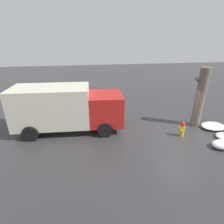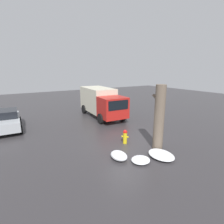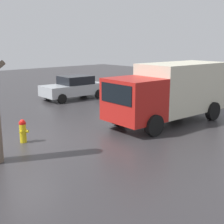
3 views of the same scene
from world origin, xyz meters
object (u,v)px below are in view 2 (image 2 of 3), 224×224
(tree_trunk, at_px, (159,118))
(delivery_truck, at_px, (101,101))
(fire_hydrant, at_px, (125,136))
(parked_car, at_px, (6,120))

(tree_trunk, distance_m, delivery_truck, 8.34)
(fire_hydrant, distance_m, tree_trunk, 2.49)
(tree_trunk, bearing_deg, delivery_truck, -4.55)
(delivery_truck, distance_m, parked_car, 8.26)
(tree_trunk, relative_size, delivery_truck, 0.58)
(fire_hydrant, bearing_deg, delivery_truck, 38.15)
(fire_hydrant, height_order, parked_car, parked_car)
(fire_hydrant, bearing_deg, tree_trunk, -89.91)
(tree_trunk, height_order, parked_car, tree_trunk)
(delivery_truck, height_order, parked_car, delivery_truck)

